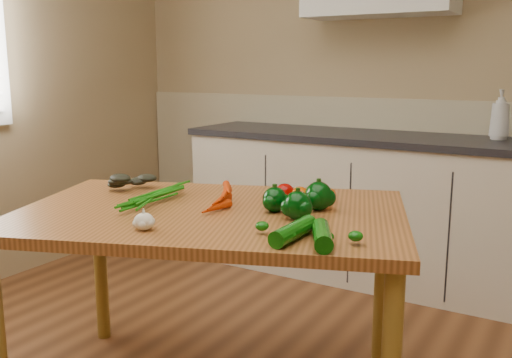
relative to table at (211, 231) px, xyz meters
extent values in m
cube|color=tan|center=(0.13, 1.93, 0.61)|extent=(4.00, 0.02, 2.60)
cube|color=#BDB18E|center=(0.13, 1.91, -0.14)|extent=(3.98, 0.03, 1.10)
cube|color=beige|center=(0.33, 1.61, -0.26)|extent=(2.80, 0.60, 0.86)
cube|color=#28282D|center=(0.33, 1.61, 0.19)|extent=(2.84, 0.64, 0.04)
cube|color=#AA6431|center=(0.00, 0.00, 0.07)|extent=(1.67, 1.37, 0.04)
cylinder|color=olive|center=(-0.76, 0.15, -0.32)|extent=(0.06, 0.06, 0.73)
cylinder|color=olive|center=(0.48, 0.60, -0.32)|extent=(0.06, 0.06, 0.73)
imported|color=silver|center=(0.76, 1.72, 0.35)|extent=(0.13, 0.14, 0.28)
ellipsoid|color=white|center=(-0.03, -0.34, 0.11)|extent=(0.07, 0.07, 0.06)
sphere|color=#023307|center=(0.22, 0.10, 0.13)|extent=(0.09, 0.09, 0.09)
sphere|color=#023307|center=(0.35, 0.20, 0.14)|extent=(0.11, 0.11, 0.11)
sphere|color=#023307|center=(0.34, 0.04, 0.14)|extent=(0.10, 0.10, 0.10)
ellipsoid|color=#970702|center=(0.17, 0.28, 0.12)|extent=(0.07, 0.07, 0.07)
ellipsoid|color=#D24D05|center=(0.23, 0.28, 0.12)|extent=(0.07, 0.07, 0.06)
ellipsoid|color=#D24D05|center=(0.34, 0.33, 0.12)|extent=(0.06, 0.06, 0.06)
cylinder|color=#094D08|center=(0.54, -0.18, 0.11)|extent=(0.14, 0.20, 0.06)
cylinder|color=#094D08|center=(0.44, -0.18, 0.11)|extent=(0.06, 0.23, 0.06)
camera|label=1|loc=(1.21, -1.71, 0.61)|focal=40.00mm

